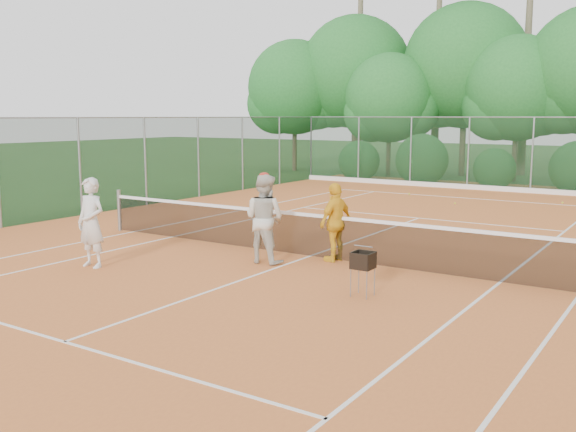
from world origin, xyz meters
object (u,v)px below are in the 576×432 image
object	(u,v)px
player_center_grp	(264,218)
ball_hopper	(363,261)
player_yellow	(336,222)
player_white	(91,223)

from	to	relation	value
player_center_grp	ball_hopper	bearing A→B (deg)	-22.40
player_center_grp	player_yellow	distance (m)	1.51
player_yellow	ball_hopper	xyz separation A→B (m)	(1.70, -2.12, -0.22)
player_center_grp	player_yellow	size ratio (longest dim) A/B	1.14
player_yellow	ball_hopper	bearing A→B (deg)	47.51
player_yellow	player_white	bearing A→B (deg)	-41.81
player_yellow	player_center_grp	bearing A→B (deg)	-43.07
player_white	player_yellow	distance (m)	5.02
player_white	player_center_grp	xyz separation A→B (m)	(2.69, 2.26, 0.02)
player_center_grp	player_yellow	bearing A→B (deg)	38.19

